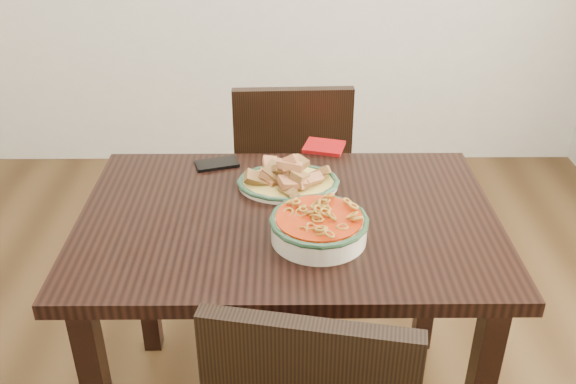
{
  "coord_description": "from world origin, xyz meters",
  "views": [
    {
      "loc": [
        0.1,
        -1.57,
        1.66
      ],
      "look_at": [
        0.11,
        -0.07,
        0.81
      ],
      "focal_mm": 40.0,
      "sensor_mm": 36.0,
      "label": 1
    }
  ],
  "objects_px": {
    "dining_table": "(288,247)",
    "noodle_bowl": "(319,224)",
    "fish_plate": "(288,173)",
    "smartphone": "(217,164)",
    "chair_far": "(291,175)"
  },
  "relations": [
    {
      "from": "dining_table",
      "to": "noodle_bowl",
      "type": "relative_size",
      "value": 4.47
    },
    {
      "from": "dining_table",
      "to": "fish_plate",
      "type": "distance_m",
      "value": 0.22
    },
    {
      "from": "dining_table",
      "to": "noodle_bowl",
      "type": "xyz_separation_m",
      "value": [
        0.08,
        -0.12,
        0.15
      ]
    },
    {
      "from": "dining_table",
      "to": "smartphone",
      "type": "xyz_separation_m",
      "value": [
        -0.22,
        0.3,
        0.11
      ]
    },
    {
      "from": "noodle_bowl",
      "to": "smartphone",
      "type": "bearing_deg",
      "value": 125.67
    },
    {
      "from": "fish_plate",
      "to": "noodle_bowl",
      "type": "relative_size",
      "value": 1.14
    },
    {
      "from": "fish_plate",
      "to": "smartphone",
      "type": "height_order",
      "value": "fish_plate"
    },
    {
      "from": "dining_table",
      "to": "smartphone",
      "type": "relative_size",
      "value": 8.71
    },
    {
      "from": "fish_plate",
      "to": "noodle_bowl",
      "type": "height_order",
      "value": "fish_plate"
    },
    {
      "from": "fish_plate",
      "to": "noodle_bowl",
      "type": "distance_m",
      "value": 0.29
    },
    {
      "from": "dining_table",
      "to": "smartphone",
      "type": "height_order",
      "value": "smartphone"
    },
    {
      "from": "dining_table",
      "to": "smartphone",
      "type": "bearing_deg",
      "value": 126.5
    },
    {
      "from": "fish_plate",
      "to": "smartphone",
      "type": "distance_m",
      "value": 0.26
    },
    {
      "from": "smartphone",
      "to": "dining_table",
      "type": "bearing_deg",
      "value": -70.67
    },
    {
      "from": "chair_far",
      "to": "fish_plate",
      "type": "bearing_deg",
      "value": 86.13
    }
  ]
}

